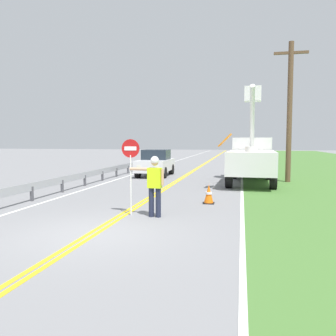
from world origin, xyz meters
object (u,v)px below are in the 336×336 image
flagger_worker (154,182)px  traffic_cone_lead (209,194)px  oncoming_sedan_nearest (156,163)px  utility_pole_near (290,109)px  stop_sign_paddle (131,160)px  utility_bucket_truck (252,157)px

flagger_worker → traffic_cone_lead: (1.38, 2.59, -0.71)m
oncoming_sedan_nearest → utility_pole_near: utility_pole_near is taller
stop_sign_paddle → traffic_cone_lead: (2.15, 2.50, -1.37)m
utility_bucket_truck → utility_pole_near: bearing=17.8°
utility_bucket_truck → traffic_cone_lead: bearing=-103.7°
utility_bucket_truck → traffic_cone_lead: size_ratio=9.83×
stop_sign_paddle → oncoming_sedan_nearest: bearing=100.3°
stop_sign_paddle → oncoming_sedan_nearest: (-2.16, 11.84, -0.88)m
stop_sign_paddle → utility_bucket_truck: size_ratio=0.34×
flagger_worker → utility_pole_near: (5.07, 10.17, 2.94)m
flagger_worker → traffic_cone_lead: 3.02m
flagger_worker → utility_pole_near: 11.74m
stop_sign_paddle → utility_pole_near: bearing=60.0°
stop_sign_paddle → flagger_worker: bearing=-6.4°
utility_bucket_truck → oncoming_sedan_nearest: 6.48m
oncoming_sedan_nearest → traffic_cone_lead: 10.29m
stop_sign_paddle → oncoming_sedan_nearest: stop_sign_paddle is taller
flagger_worker → oncoming_sedan_nearest: flagger_worker is taller
oncoming_sedan_nearest → utility_bucket_truck: bearing=-21.7°
utility_bucket_truck → stop_sign_paddle: bearing=-112.1°
utility_pole_near → traffic_cone_lead: utility_pole_near is taller
oncoming_sedan_nearest → utility_pole_near: 8.76m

